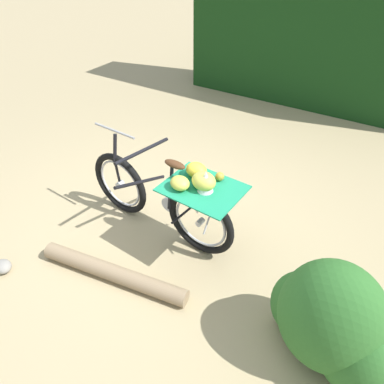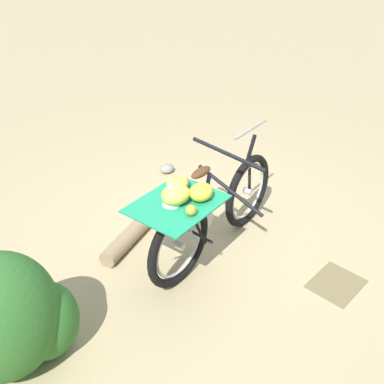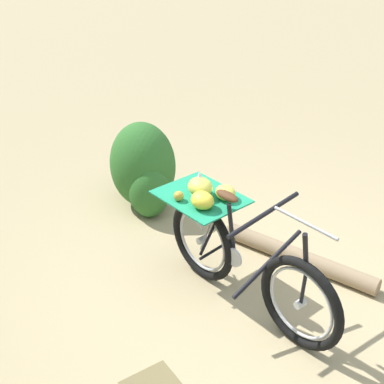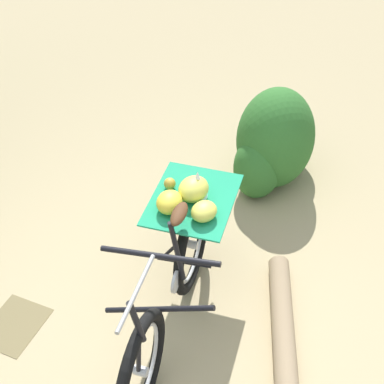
{
  "view_description": "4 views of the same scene",
  "coord_description": "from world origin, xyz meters",
  "px_view_note": "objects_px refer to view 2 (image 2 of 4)",
  "views": [
    {
      "loc": [
        -2.05,
        1.87,
        2.59
      ],
      "look_at": [
        -0.5,
        0.15,
        0.78
      ],
      "focal_mm": 32.19,
      "sensor_mm": 36.0,
      "label": 1
    },
    {
      "loc": [
        -2.38,
        -1.92,
        2.54
      ],
      "look_at": [
        -0.39,
        0.02,
        0.83
      ],
      "focal_mm": 40.43,
      "sensor_mm": 36.0,
      "label": 2
    },
    {
      "loc": [
        2.56,
        -2.12,
        2.91
      ],
      "look_at": [
        -0.59,
        0.0,
        0.8
      ],
      "focal_mm": 50.54,
      "sensor_mm": 36.0,
      "label": 3
    },
    {
      "loc": [
        2.11,
        1.16,
        3.29
      ],
      "look_at": [
        -0.56,
        0.02,
        0.8
      ],
      "focal_mm": 53.76,
      "sensor_mm": 36.0,
      "label": 4
    }
  ],
  "objects_px": {
    "fallen_log": "(148,217)",
    "path_stone": "(167,169)",
    "bicycle": "(209,210)",
    "shrub_cluster": "(2,325)"
  },
  "relations": [
    {
      "from": "fallen_log",
      "to": "path_stone",
      "type": "height_order",
      "value": "fallen_log"
    },
    {
      "from": "bicycle",
      "to": "shrub_cluster",
      "type": "xyz_separation_m",
      "value": [
        -1.77,
        0.15,
        -0.09
      ]
    },
    {
      "from": "bicycle",
      "to": "shrub_cluster",
      "type": "distance_m",
      "value": 1.78
    },
    {
      "from": "bicycle",
      "to": "fallen_log",
      "type": "bearing_deg",
      "value": 87.28
    },
    {
      "from": "bicycle",
      "to": "fallen_log",
      "type": "xyz_separation_m",
      "value": [
        -0.05,
        0.76,
        -0.41
      ]
    },
    {
      "from": "shrub_cluster",
      "to": "bicycle",
      "type": "bearing_deg",
      "value": -4.86
    },
    {
      "from": "fallen_log",
      "to": "shrub_cluster",
      "type": "distance_m",
      "value": 1.85
    },
    {
      "from": "shrub_cluster",
      "to": "path_stone",
      "type": "height_order",
      "value": "shrub_cluster"
    },
    {
      "from": "shrub_cluster",
      "to": "fallen_log",
      "type": "bearing_deg",
      "value": 19.53
    },
    {
      "from": "fallen_log",
      "to": "shrub_cluster",
      "type": "relative_size",
      "value": 1.52
    }
  ]
}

